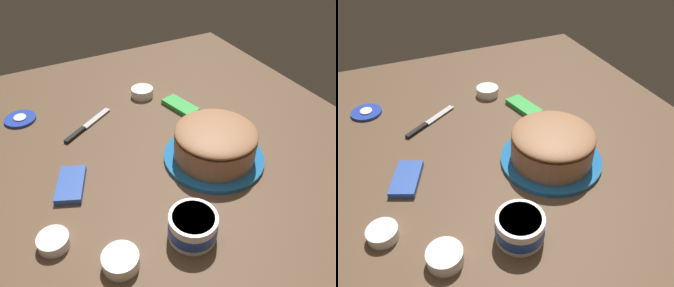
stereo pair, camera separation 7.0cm
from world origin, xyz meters
The scene contains 10 objects.
ground_plane centered at (0.00, 0.00, 0.00)m, with size 1.54×1.54×0.00m, color brown.
frosted_cake centered at (0.15, 0.17, 0.06)m, with size 0.32×0.32×0.12m.
frosting_tub centered at (0.37, -0.04, 0.04)m, with size 0.12×0.12×0.07m.
frosting_tub_lid centered at (-0.36, -0.34, 0.01)m, with size 0.11×0.11×0.02m.
spreading_knife centered at (-0.20, -0.14, 0.01)m, with size 0.15×0.21×0.01m.
sprinkle_bowl_orange centered at (-0.31, 0.14, 0.02)m, with size 0.09×0.09×0.03m.
sprinkle_bowl_rainbow centered at (0.37, -0.23, 0.02)m, with size 0.09×0.09×0.04m.
sprinkle_bowl_blue centered at (0.24, -0.35, 0.02)m, with size 0.08×0.08×0.03m.
candy_box_lower centered at (0.06, -0.26, 0.01)m, with size 0.14×0.07×0.02m, color #2D51B2.
candy_box_upper centered at (-0.16, 0.23, 0.01)m, with size 0.15×0.07×0.02m, color green.
Camera 2 is at (0.85, -0.28, 0.73)m, focal length 36.94 mm.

